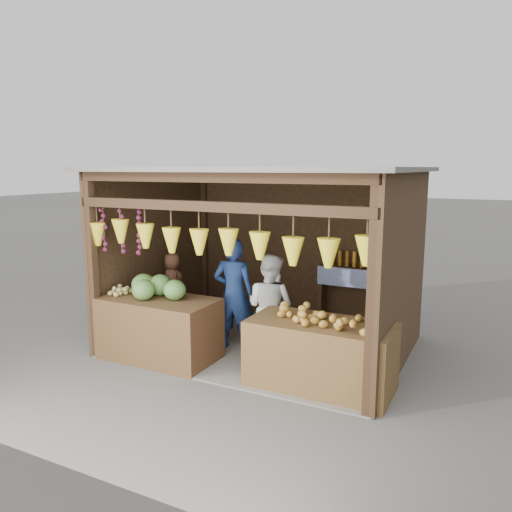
% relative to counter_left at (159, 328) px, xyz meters
% --- Properties ---
extents(ground, '(80.00, 80.00, 0.00)m').
position_rel_counter_left_xyz_m(ground, '(1.10, 1.09, -0.43)').
color(ground, '#514F49').
rests_on(ground, ground).
extents(stall_structure, '(4.30, 3.30, 2.66)m').
position_rel_counter_left_xyz_m(stall_structure, '(1.07, 1.04, 1.23)').
color(stall_structure, slate).
rests_on(stall_structure, ground).
extents(back_shelf, '(1.25, 0.32, 1.32)m').
position_rel_counter_left_xyz_m(back_shelf, '(2.15, 2.37, 0.44)').
color(back_shelf, '#382314').
rests_on(back_shelf, ground).
extents(counter_left, '(1.62, 0.85, 0.87)m').
position_rel_counter_left_xyz_m(counter_left, '(0.00, 0.00, 0.00)').
color(counter_left, '#472A17').
rests_on(counter_left, ground).
extents(counter_right, '(1.73, 0.85, 0.83)m').
position_rel_counter_left_xyz_m(counter_right, '(2.34, 0.11, -0.02)').
color(counter_right, '#51371B').
rests_on(counter_right, ground).
extents(stool, '(0.33, 0.33, 0.31)m').
position_rel_counter_left_xyz_m(stool, '(-0.51, 1.05, -0.28)').
color(stool, black).
rests_on(stool, ground).
extents(man_standing, '(0.68, 0.52, 1.66)m').
position_rel_counter_left_xyz_m(man_standing, '(0.76, 0.79, 0.40)').
color(man_standing, navy).
rests_on(man_standing, ground).
extents(woman_standing, '(0.81, 0.69, 1.49)m').
position_rel_counter_left_xyz_m(woman_standing, '(1.39, 0.69, 0.31)').
color(woman_standing, silver).
rests_on(woman_standing, ground).
extents(vendor_seated, '(0.57, 0.56, 1.00)m').
position_rel_counter_left_xyz_m(vendor_seated, '(-0.51, 1.05, 0.38)').
color(vendor_seated, '#553222').
rests_on(vendor_seated, stool).
extents(melon_pile, '(1.00, 0.50, 0.32)m').
position_rel_counter_left_xyz_m(melon_pile, '(-0.07, 0.01, 0.59)').
color(melon_pile, '#1B5215').
rests_on(melon_pile, counter_left).
extents(tanfruit_pile, '(0.34, 0.40, 0.13)m').
position_rel_counter_left_xyz_m(tanfruit_pile, '(-0.62, -0.06, 0.50)').
color(tanfruit_pile, '#A2914A').
rests_on(tanfruit_pile, counter_left).
extents(mango_pile, '(1.40, 0.64, 0.22)m').
position_rel_counter_left_xyz_m(mango_pile, '(2.42, 0.06, 0.50)').
color(mango_pile, '#C24119').
rests_on(mango_pile, counter_right).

